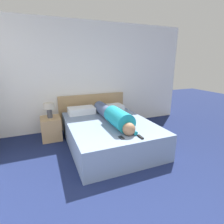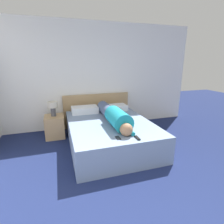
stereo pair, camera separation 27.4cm
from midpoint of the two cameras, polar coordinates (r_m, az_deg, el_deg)
wall_back at (r=4.50m, az=-10.38°, el=11.19°), size 5.51×0.06×2.60m
bed at (r=3.62m, az=-3.14°, el=-7.00°), size 1.60×2.09×0.50m
headboard at (r=4.62m, az=-7.99°, el=0.45°), size 1.72×0.04×0.86m
nightstand at (r=4.15m, az=-21.04°, el=-5.01°), size 0.41×0.47×0.50m
table_lamp at (r=4.01m, az=-21.71°, el=1.25°), size 0.23×0.23×0.33m
person_lying at (r=3.42m, az=-1.78°, el=-1.25°), size 0.34×1.65×0.34m
pillow_near_headboard at (r=4.14m, az=-11.81°, el=0.48°), size 0.60×0.36×0.15m
pillow_second at (r=4.33m, az=-2.07°, el=1.41°), size 0.57×0.36×0.14m
tv_remote at (r=2.83m, az=6.52°, el=-8.12°), size 0.04×0.15×0.02m
cell_phone at (r=2.81m, az=0.26°, el=-8.41°), size 0.06×0.13×0.01m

